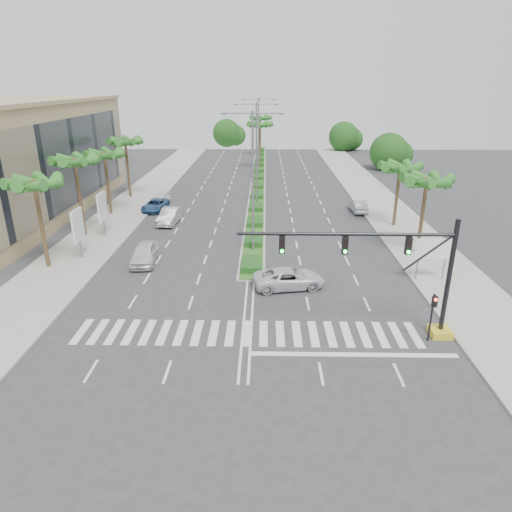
{
  "coord_description": "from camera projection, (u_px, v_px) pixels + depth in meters",
  "views": [
    {
      "loc": [
        1.03,
        -23.9,
        14.13
      ],
      "look_at": [
        0.45,
        5.17,
        3.0
      ],
      "focal_mm": 32.0,
      "sensor_mm": 36.0,
      "label": 1
    }
  ],
  "objects": [
    {
      "name": "palm_left_far",
      "position": [
        105.0,
        157.0,
        49.65
      ],
      "size": [
        4.57,
        4.68,
        7.35
      ],
      "color": "brown",
      "rests_on": "ground"
    },
    {
      "name": "car_crossing",
      "position": [
        289.0,
        278.0,
        33.24
      ],
      "size": [
        5.56,
        3.31,
        1.45
      ],
      "primitive_type": "imported",
      "rotation": [
        0.0,
        0.0,
        1.75
      ],
      "color": "silver",
      "rests_on": "ground"
    },
    {
      "name": "streetlight_near",
      "position": [
        253.0,
        176.0,
        38.03
      ],
      "size": [
        5.1,
        0.25,
        12.0
      ],
      "color": "slate",
      "rests_on": "ground"
    },
    {
      "name": "palm_left_mid",
      "position": [
        75.0,
        164.0,
        41.98
      ],
      "size": [
        4.57,
        4.68,
        7.95
      ],
      "color": "brown",
      "rests_on": "ground"
    },
    {
      "name": "car_parked_b",
      "position": [
        170.0,
        216.0,
        48.46
      ],
      "size": [
        2.12,
        5.03,
        1.62
      ],
      "primitive_type": "imported",
      "rotation": [
        0.0,
        0.0,
        -0.09
      ],
      "color": "#B4B4B9",
      "rests_on": "ground"
    },
    {
      "name": "palm_median_b",
      "position": [
        260.0,
        119.0,
        90.19
      ],
      "size": [
        4.57,
        4.68,
        8.05
      ],
      "color": "brown",
      "rests_on": "ground"
    },
    {
      "name": "building",
      "position": [
        19.0,
        161.0,
        50.01
      ],
      "size": [
        12.0,
        36.0,
        12.0
      ],
      "primitive_type": "cube",
      "color": "tan",
      "rests_on": "ground"
    },
    {
      "name": "direction_sign",
      "position": [
        433.0,
        251.0,
        33.72
      ],
      "size": [
        2.7,
        0.11,
        3.4
      ],
      "color": "slate",
      "rests_on": "ground"
    },
    {
      "name": "streetlight_mid",
      "position": [
        256.0,
        149.0,
        52.97
      ],
      "size": [
        5.1,
        0.25,
        12.0
      ],
      "color": "slate",
      "rests_on": "ground"
    },
    {
      "name": "billboard_near",
      "position": [
        78.0,
        226.0,
        37.81
      ],
      "size": [
        0.18,
        2.1,
        4.35
      ],
      "color": "slate",
      "rests_on": "ground"
    },
    {
      "name": "ground",
      "position": [
        247.0,
        333.0,
        27.39
      ],
      "size": [
        160.0,
        160.0,
        0.0
      ],
      "primitive_type": "plane",
      "color": "#333335",
      "rests_on": "ground"
    },
    {
      "name": "palm_left_near",
      "position": [
        35.0,
        186.0,
        34.64
      ],
      "size": [
        4.57,
        4.68,
        7.55
      ],
      "color": "brown",
      "rests_on": "ground"
    },
    {
      "name": "palm_left_end",
      "position": [
        125.0,
        144.0,
        56.99
      ],
      "size": [
        4.57,
        4.68,
        7.75
      ],
      "color": "brown",
      "rests_on": "ground"
    },
    {
      "name": "signal_gantry",
      "position": [
        409.0,
        282.0,
        25.98
      ],
      "size": [
        12.6,
        1.2,
        7.2
      ],
      "color": "gold",
      "rests_on": "ground"
    },
    {
      "name": "median",
      "position": [
        258.0,
        180.0,
        69.37
      ],
      "size": [
        2.2,
        75.0,
        0.2
      ],
      "primitive_type": "cube",
      "color": "gray",
      "rests_on": "ground"
    },
    {
      "name": "pedestrian_signal",
      "position": [
        433.0,
        310.0,
        25.83
      ],
      "size": [
        0.28,
        0.36,
        3.0
      ],
      "color": "black",
      "rests_on": "ground"
    },
    {
      "name": "billboard_far",
      "position": [
        102.0,
        207.0,
        43.41
      ],
      "size": [
        0.18,
        2.1,
        4.35
      ],
      "color": "slate",
      "rests_on": "ground"
    },
    {
      "name": "palm_median_a",
      "position": [
        259.0,
        126.0,
        76.18
      ],
      "size": [
        4.57,
        4.68,
        8.05
      ],
      "color": "brown",
      "rests_on": "ground"
    },
    {
      "name": "car_right",
      "position": [
        358.0,
        206.0,
        52.65
      ],
      "size": [
        1.69,
        4.26,
        1.38
      ],
      "primitive_type": "imported",
      "rotation": [
        0.0,
        0.0,
        3.2
      ],
      "color": "#ACACB1",
      "rests_on": "ground"
    },
    {
      "name": "footpath_right",
      "position": [
        406.0,
        232.0,
        45.75
      ],
      "size": [
        6.0,
        120.0,
        0.15
      ],
      "primitive_type": "cube",
      "color": "gray",
      "rests_on": "ground"
    },
    {
      "name": "footpath_left",
      "position": [
        105.0,
        230.0,
        46.32
      ],
      "size": [
        6.0,
        120.0,
        0.15
      ],
      "primitive_type": "cube",
      "color": "gray",
      "rests_on": "ground"
    },
    {
      "name": "palm_right_far",
      "position": [
        400.0,
        170.0,
        45.54
      ],
      "size": [
        4.57,
        4.68,
        6.75
      ],
      "color": "brown",
      "rests_on": "ground"
    },
    {
      "name": "median_grass",
      "position": [
        258.0,
        180.0,
        69.33
      ],
      "size": [
        1.8,
        75.0,
        0.04
      ],
      "primitive_type": "cube",
      "color": "#396221",
      "rests_on": "median"
    },
    {
      "name": "palm_right_near",
      "position": [
        427.0,
        184.0,
        37.97
      ],
      "size": [
        4.57,
        4.68,
        7.05
      ],
      "color": "brown",
      "rests_on": "ground"
    },
    {
      "name": "streetlight_far",
      "position": [
        259.0,
        134.0,
        67.91
      ],
      "size": [
        5.1,
        0.25,
        12.0
      ],
      "color": "slate",
      "rests_on": "ground"
    },
    {
      "name": "car_parked_a",
      "position": [
        144.0,
        253.0,
        37.79
      ],
      "size": [
        2.29,
        4.92,
        1.63
      ],
      "primitive_type": "imported",
      "rotation": [
        0.0,
        0.0,
        0.08
      ],
      "color": "silver",
      "rests_on": "ground"
    },
    {
      "name": "car_parked_c",
      "position": [
        155.0,
        205.0,
        53.24
      ],
      "size": [
        2.72,
        4.97,
        1.32
      ],
      "primitive_type": "imported",
      "rotation": [
        0.0,
        0.0,
        -0.11
      ],
      "color": "#284D7D",
      "rests_on": "ground"
    },
    {
      "name": "car_parked_d",
      "position": [
        159.0,
        201.0,
        55.07
      ],
      "size": [
        2.35,
        4.94,
        1.39
      ],
      "primitive_type": "imported",
      "rotation": [
        0.0,
        0.0,
        -0.09
      ],
      "color": "white",
      "rests_on": "ground"
    }
  ]
}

